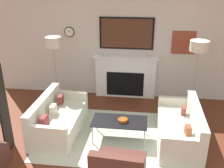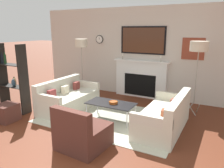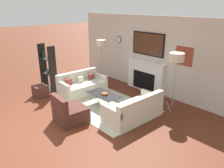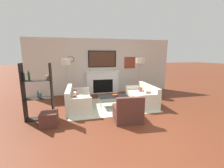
{
  "view_description": "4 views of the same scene",
  "coord_description": "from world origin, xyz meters",
  "views": [
    {
      "loc": [
        0.47,
        -2.15,
        3.12
      ],
      "look_at": [
        -0.18,
        2.96,
        0.95
      ],
      "focal_mm": 42.0,
      "sensor_mm": 36.0,
      "label": 1
    },
    {
      "loc": [
        2.25,
        -1.8,
        2.04
      ],
      "look_at": [
        -0.12,
        2.72,
        0.76
      ],
      "focal_mm": 35.0,
      "sensor_mm": 36.0,
      "label": 2
    },
    {
      "loc": [
        4.9,
        -1.64,
        3.02
      ],
      "look_at": [
        0.2,
        2.57,
        0.74
      ],
      "focal_mm": 35.0,
      "sensor_mm": 36.0,
      "label": 3
    },
    {
      "loc": [
        -1.24,
        -2.93,
        1.94
      ],
      "look_at": [
        0.08,
        2.7,
        0.8
      ],
      "focal_mm": 24.0,
      "sensor_mm": 36.0,
      "label": 4
    }
  ],
  "objects": [
    {
      "name": "floor_lamp_right",
      "position": [
        1.67,
        3.68,
        1.63
      ],
      "size": [
        0.42,
        0.42,
        1.78
      ],
      "color": "#9E998E",
      "rests_on": "ground_plane"
    },
    {
      "name": "coffee_table",
      "position": [
        0.05,
        2.35,
        0.39
      ],
      "size": [
        1.1,
        0.56,
        0.41
      ],
      "color": "black",
      "rests_on": "ground_plane"
    },
    {
      "name": "fireplace_wall",
      "position": [
        0.0,
        4.49,
        1.22
      ],
      "size": [
        7.15,
        0.28,
        2.7
      ],
      "color": "beige",
      "rests_on": "ground_plane"
    },
    {
      "name": "area_rug",
      "position": [
        0.0,
        2.44,
        0.01
      ],
      "size": [
        3.14,
        2.11,
        0.01
      ],
      "color": "beige",
      "rests_on": "ground_plane"
    },
    {
      "name": "decorative_bowl",
      "position": [
        0.11,
        2.35,
        0.45
      ],
      "size": [
        0.2,
        0.2,
        0.06
      ],
      "color": "#984216",
      "rests_on": "coffee_table"
    },
    {
      "name": "floor_lamp_left",
      "position": [
        -1.67,
        3.68,
        1.61
      ],
      "size": [
        0.37,
        0.37,
        1.77
      ],
      "color": "#9E998E",
      "rests_on": "ground_plane"
    },
    {
      "name": "couch_left",
      "position": [
        -1.27,
        2.44,
        0.28
      ],
      "size": [
        0.86,
        1.65,
        0.78
      ],
      "color": "silver",
      "rests_on": "ground_plane"
    },
    {
      "name": "couch_right",
      "position": [
        1.27,
        2.44,
        0.27
      ],
      "size": [
        0.81,
        1.71,
        0.75
      ],
      "color": "silver",
      "rests_on": "ground_plane"
    }
  ]
}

